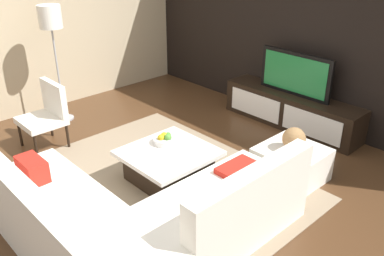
% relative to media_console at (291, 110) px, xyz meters
% --- Properties ---
extents(ground_plane, '(14.00, 14.00, 0.00)m').
position_rel_media_console_xyz_m(ground_plane, '(0.00, -2.40, -0.25)').
color(ground_plane, '#4C301C').
extents(feature_wall_back, '(6.40, 0.12, 2.80)m').
position_rel_media_console_xyz_m(feature_wall_back, '(0.00, 0.30, 1.15)').
color(feature_wall_back, black).
rests_on(feature_wall_back, ground).
extents(side_wall_left, '(0.12, 5.20, 2.80)m').
position_rel_media_console_xyz_m(side_wall_left, '(-3.20, -2.20, 1.15)').
color(side_wall_left, '#C6B28E').
rests_on(side_wall_left, ground).
extents(area_rug, '(3.22, 2.43, 0.01)m').
position_rel_media_console_xyz_m(area_rug, '(-0.10, -2.40, -0.24)').
color(area_rug, gray).
rests_on(area_rug, ground).
extents(media_console, '(2.14, 0.49, 0.50)m').
position_rel_media_console_xyz_m(media_console, '(0.00, 0.00, 0.00)').
color(media_console, black).
rests_on(media_console, ground).
extents(television, '(1.14, 0.06, 0.62)m').
position_rel_media_console_xyz_m(television, '(0.00, 0.00, 0.56)').
color(television, black).
rests_on(television, media_console).
extents(sectional_couch, '(2.35, 2.40, 0.83)m').
position_rel_media_console_xyz_m(sectional_couch, '(0.51, -3.25, 0.04)').
color(sectional_couch, white).
rests_on(sectional_couch, ground).
extents(coffee_table, '(0.93, 0.97, 0.38)m').
position_rel_media_console_xyz_m(coffee_table, '(-0.10, -2.30, -0.05)').
color(coffee_table, black).
rests_on(coffee_table, ground).
extents(accent_chair_near, '(0.57, 0.52, 0.87)m').
position_rel_media_console_xyz_m(accent_chair_near, '(-1.89, -2.89, 0.24)').
color(accent_chair_near, black).
rests_on(accent_chair_near, ground).
extents(floor_lamp, '(0.32, 0.32, 1.73)m').
position_rel_media_console_xyz_m(floor_lamp, '(-2.54, -2.36, 1.21)').
color(floor_lamp, '#A5A5AA').
rests_on(floor_lamp, ground).
extents(ottoman, '(0.70, 0.70, 0.40)m').
position_rel_media_console_xyz_m(ottoman, '(0.87, -1.25, -0.05)').
color(ottoman, white).
rests_on(ottoman, ground).
extents(fruit_bowl, '(0.28, 0.28, 0.13)m').
position_rel_media_console_xyz_m(fruit_bowl, '(-0.28, -2.20, 0.18)').
color(fruit_bowl, silver).
rests_on(fruit_bowl, coffee_table).
extents(decorative_ball, '(0.27, 0.27, 0.27)m').
position_rel_media_console_xyz_m(decorative_ball, '(0.87, -1.25, 0.28)').
color(decorative_ball, '#997247').
rests_on(decorative_ball, ottoman).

